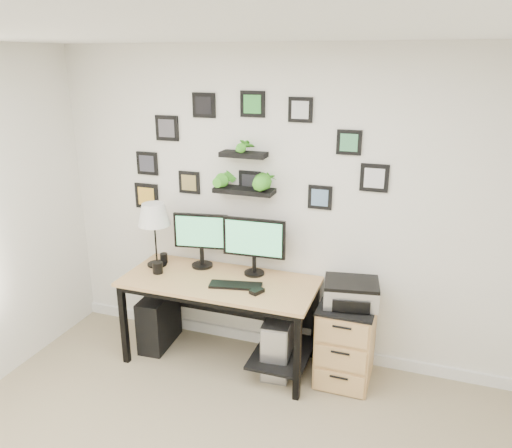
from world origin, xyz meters
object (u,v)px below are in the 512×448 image
at_px(desk, 225,292).
at_px(mug, 158,268).
at_px(monitor_right, 254,242).
at_px(file_cabinet, 346,341).
at_px(pc_tower_black, 159,320).
at_px(pc_tower_grey, 280,342).
at_px(printer, 351,293).
at_px(table_lamp, 154,216).
at_px(monitor_left, 201,236).

xyz_separation_m(desk, mug, (-0.58, -0.08, 0.17)).
bearing_deg(monitor_right, file_cabinet, -7.57).
relative_size(monitor_right, file_cabinet, 0.79).
relative_size(desk, pc_tower_black, 3.32).
bearing_deg(mug, pc_tower_black, 129.77).
xyz_separation_m(monitor_right, pc_tower_grey, (0.28, -0.16, -0.80)).
relative_size(pc_tower_grey, printer, 1.12).
xyz_separation_m(table_lamp, pc_tower_grey, (1.15, -0.07, -0.96)).
bearing_deg(desk, mug, -172.45).
bearing_deg(printer, pc_tower_grey, -174.89).
height_order(monitor_right, file_cabinet, monitor_right).
bearing_deg(monitor_left, table_lamp, -165.89).
bearing_deg(pc_tower_grey, printer, 5.11).
relative_size(monitor_right, mug, 5.46).
relative_size(pc_tower_grey, file_cabinet, 0.76).
bearing_deg(pc_tower_grey, pc_tower_black, 179.70).
height_order(desk, table_lamp, table_lamp).
bearing_deg(mug, pc_tower_grey, 4.64).
bearing_deg(file_cabinet, desk, -176.71).
bearing_deg(table_lamp, monitor_left, 14.11).
relative_size(monitor_left, file_cabinet, 0.72).
bearing_deg(printer, table_lamp, 179.45).
distance_m(pc_tower_black, pc_tower_grey, 1.14).
height_order(pc_tower_black, file_cabinet, file_cabinet).
relative_size(pc_tower_black, printer, 1.06).
distance_m(file_cabinet, printer, 0.43).
bearing_deg(monitor_right, monitor_left, 179.32).
relative_size(monitor_right, printer, 1.17).
relative_size(monitor_left, pc_tower_grey, 0.94).
relative_size(desk, printer, 3.51).
bearing_deg(pc_tower_black, pc_tower_grey, -3.81).
bearing_deg(monitor_left, pc_tower_black, -156.99).
distance_m(pc_tower_black, printer, 1.77).
height_order(table_lamp, file_cabinet, table_lamp).
relative_size(desk, monitor_left, 3.32).
height_order(file_cabinet, printer, printer).
height_order(monitor_right, pc_tower_grey, monitor_right).
xyz_separation_m(table_lamp, pc_tower_black, (0.02, -0.06, -0.96)).
bearing_deg(desk, monitor_left, 149.10).
height_order(monitor_left, printer, monitor_left).
xyz_separation_m(monitor_left, table_lamp, (-0.39, -0.10, 0.17)).
xyz_separation_m(desk, printer, (1.03, 0.06, 0.14)).
bearing_deg(printer, file_cabinet, 179.53).
bearing_deg(mug, file_cabinet, 4.85).
xyz_separation_m(monitor_left, pc_tower_black, (-0.37, -0.16, -0.79)).
relative_size(table_lamp, pc_tower_grey, 1.10).
bearing_deg(pc_tower_black, table_lamp, 103.66).
bearing_deg(monitor_left, printer, -4.96).
relative_size(desk, file_cabinet, 2.39).
distance_m(desk, table_lamp, 0.89).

